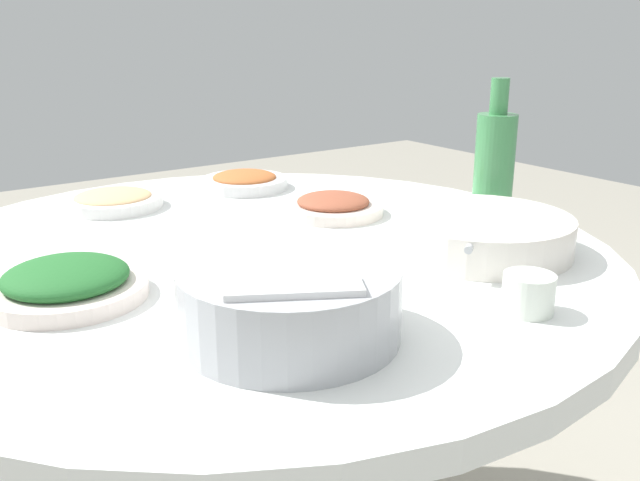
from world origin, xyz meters
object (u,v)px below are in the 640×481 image
object	(u,v)px
dish_noodles	(113,200)
green_bottle	(495,160)
rice_bowl	(290,301)
dish_stirfry	(333,206)
dish_greens	(67,283)
dish_tofu_braise	(245,181)
round_dining_table	(253,305)
tea_cup_far	(528,293)
soup_bowl	(482,235)

from	to	relation	value
dish_noodles	green_bottle	xyz separation A→B (m)	(0.61, -0.47, 0.09)
rice_bowl	dish_stirfry	xyz separation A→B (m)	(0.38, 0.42, -0.03)
dish_greens	dish_tofu_braise	bearing A→B (deg)	39.72
round_dining_table	green_bottle	bearing A→B (deg)	-7.95
round_dining_table	tea_cup_far	size ratio (longest dim) A/B	17.88
rice_bowl	dish_noodles	xyz separation A→B (m)	(0.04, 0.73, -0.03)
soup_bowl	tea_cup_far	bearing A→B (deg)	-124.07
dish_greens	tea_cup_far	distance (m)	0.63
dish_tofu_braise	green_bottle	world-z (taller)	green_bottle
soup_bowl	green_bottle	distance (m)	0.27
rice_bowl	dish_greens	size ratio (longest dim) A/B	1.22
green_bottle	tea_cup_far	distance (m)	0.51
dish_tofu_braise	dish_stirfry	bearing A→B (deg)	-83.58
round_dining_table	rice_bowl	size ratio (longest dim) A/B	4.54
soup_bowl	green_bottle	world-z (taller)	green_bottle
round_dining_table	soup_bowl	world-z (taller)	soup_bowl
dish_noodles	green_bottle	size ratio (longest dim) A/B	0.75
dish_tofu_braise	dish_stirfry	world-z (taller)	dish_stirfry
soup_bowl	dish_tofu_braise	size ratio (longest dim) A/B	1.51
round_dining_table	dish_noodles	bearing A→B (deg)	103.29
soup_bowl	green_bottle	xyz separation A→B (m)	(0.20, 0.16, 0.08)
dish_tofu_braise	green_bottle	xyz separation A→B (m)	(0.30, -0.47, 0.09)
dish_noodles	soup_bowl	bearing A→B (deg)	-57.48
round_dining_table	rice_bowl	xyz separation A→B (m)	(-0.13, -0.32, 0.15)
rice_bowl	soup_bowl	bearing A→B (deg)	11.98
dish_greens	tea_cup_far	world-z (taller)	same
rice_bowl	dish_stirfry	size ratio (longest dim) A/B	1.35
dish_noodles	rice_bowl	bearing A→B (deg)	-92.94
round_dining_table	dish_greens	size ratio (longest dim) A/B	5.55
round_dining_table	dish_noodles	world-z (taller)	dish_noodles
rice_bowl	tea_cup_far	distance (m)	0.32
dish_noodles	dish_greens	size ratio (longest dim) A/B	0.90
dish_tofu_braise	tea_cup_far	xyz separation A→B (m)	(-0.05, -0.84, 0.01)
round_dining_table	dish_stirfry	bearing A→B (deg)	22.11
dish_stirfry	tea_cup_far	xyz separation A→B (m)	(-0.08, -0.54, 0.01)
dish_noodles	tea_cup_far	xyz separation A→B (m)	(0.26, -0.84, 0.01)
dish_noodles	tea_cup_far	size ratio (longest dim) A/B	2.91
soup_bowl	dish_greens	distance (m)	0.65
dish_greens	tea_cup_far	size ratio (longest dim) A/B	3.22
dish_stirfry	green_bottle	bearing A→B (deg)	-32.52
round_dining_table	rice_bowl	distance (m)	0.38
tea_cup_far	soup_bowl	bearing A→B (deg)	55.93
dish_tofu_braise	tea_cup_far	size ratio (longest dim) A/B	2.88
rice_bowl	soup_bowl	xyz separation A→B (m)	(0.44, 0.09, -0.02)
soup_bowl	tea_cup_far	xyz separation A→B (m)	(-0.14, -0.21, -0.00)
round_dining_table	rice_bowl	bearing A→B (deg)	-112.16
round_dining_table	dish_tofu_braise	xyz separation A→B (m)	(0.21, 0.40, 0.12)
soup_bowl	dish_greens	bearing A→B (deg)	163.12
soup_bowl	green_bottle	bearing A→B (deg)	37.89
dish_stirfry	tea_cup_far	world-z (taller)	tea_cup_far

